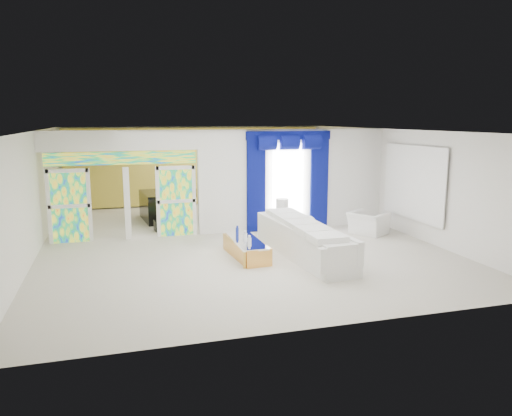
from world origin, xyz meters
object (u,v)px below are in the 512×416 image
object	(u,v)px
white_sofa	(303,241)
grand_piano	(165,206)
coffee_table	(246,249)
console_table	(292,225)
armchair	(368,223)

from	to	relation	value
white_sofa	grand_piano	distance (m)	6.06
coffee_table	console_table	size ratio (longest dim) A/B	1.44
console_table	grand_piano	size ratio (longest dim) A/B	0.70
white_sofa	grand_piano	size ratio (longest dim) A/B	2.19
console_table	grand_piano	distance (m)	4.46
white_sofa	coffee_table	distance (m)	1.39
coffee_table	armchair	world-z (taller)	armchair
white_sofa	grand_piano	world-z (taller)	grand_piano
grand_piano	console_table	bearing A→B (deg)	-45.87
coffee_table	grand_piano	world-z (taller)	grand_piano
console_table	armchair	bearing A→B (deg)	-22.67
armchair	grand_piano	distance (m)	6.61
coffee_table	grand_piano	size ratio (longest dim) A/B	1.01
armchair	console_table	bearing A→B (deg)	36.93
grand_piano	white_sofa	bearing A→B (deg)	-68.42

